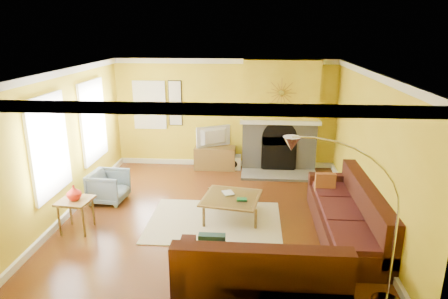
# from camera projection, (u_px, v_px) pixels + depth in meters

# --- Properties ---
(floor) EXTENTS (5.50, 6.00, 0.02)m
(floor) POSITION_uv_depth(u_px,v_px,m) (213.00, 217.00, 7.51)
(floor) COLOR brown
(floor) RESTS_ON ground
(ceiling) EXTENTS (5.50, 6.00, 0.02)m
(ceiling) POSITION_uv_depth(u_px,v_px,m) (212.00, 71.00, 6.72)
(ceiling) COLOR white
(ceiling) RESTS_ON ground
(wall_back) EXTENTS (5.50, 0.02, 2.70)m
(wall_back) POSITION_uv_depth(u_px,v_px,m) (225.00, 114.00, 9.99)
(wall_back) COLOR yellow
(wall_back) RESTS_ON ground
(wall_front) EXTENTS (5.50, 0.02, 2.70)m
(wall_front) POSITION_uv_depth(u_px,v_px,m) (184.00, 229.00, 4.25)
(wall_front) COLOR yellow
(wall_front) RESTS_ON ground
(wall_left) EXTENTS (0.02, 6.00, 2.70)m
(wall_left) POSITION_uv_depth(u_px,v_px,m) (63.00, 145.00, 7.32)
(wall_left) COLOR yellow
(wall_left) RESTS_ON ground
(wall_right) EXTENTS (0.02, 6.00, 2.70)m
(wall_right) POSITION_uv_depth(u_px,v_px,m) (371.00, 151.00, 6.92)
(wall_right) COLOR yellow
(wall_right) RESTS_ON ground
(baseboard) EXTENTS (5.50, 6.00, 0.12)m
(baseboard) POSITION_uv_depth(u_px,v_px,m) (213.00, 214.00, 7.49)
(baseboard) COLOR white
(baseboard) RESTS_ON floor
(crown_molding) EXTENTS (5.50, 6.00, 0.12)m
(crown_molding) POSITION_uv_depth(u_px,v_px,m) (212.00, 75.00, 6.74)
(crown_molding) COLOR white
(crown_molding) RESTS_ON ceiling
(window_left_near) EXTENTS (0.06, 1.22, 1.72)m
(window_left_near) POSITION_uv_depth(u_px,v_px,m) (92.00, 121.00, 8.51)
(window_left_near) COLOR white
(window_left_near) RESTS_ON wall_left
(window_left_far) EXTENTS (0.06, 1.22, 1.72)m
(window_left_far) POSITION_uv_depth(u_px,v_px,m) (48.00, 146.00, 6.70)
(window_left_far) COLOR white
(window_left_far) RESTS_ON wall_left
(window_back) EXTENTS (0.82, 0.06, 1.22)m
(window_back) POSITION_uv_depth(u_px,v_px,m) (150.00, 105.00, 10.02)
(window_back) COLOR white
(window_back) RESTS_ON wall_back
(wall_art) EXTENTS (0.34, 0.04, 1.14)m
(wall_art) POSITION_uv_depth(u_px,v_px,m) (175.00, 103.00, 9.97)
(wall_art) COLOR white
(wall_art) RESTS_ON wall_back
(fireplace) EXTENTS (1.80, 0.40, 2.70)m
(fireplace) POSITION_uv_depth(u_px,v_px,m) (280.00, 116.00, 9.69)
(fireplace) COLOR gray
(fireplace) RESTS_ON floor
(mantel) EXTENTS (1.92, 0.22, 0.08)m
(mantel) POSITION_uv_depth(u_px,v_px,m) (280.00, 122.00, 9.49)
(mantel) COLOR white
(mantel) RESTS_ON fireplace
(hearth) EXTENTS (1.80, 0.70, 0.06)m
(hearth) POSITION_uv_depth(u_px,v_px,m) (279.00, 175.00, 9.55)
(hearth) COLOR gray
(hearth) RESTS_ON floor
(sunburst) EXTENTS (0.70, 0.04, 0.70)m
(sunburst) POSITION_uv_depth(u_px,v_px,m) (281.00, 93.00, 9.30)
(sunburst) COLOR olive
(sunburst) RESTS_ON fireplace
(rug) EXTENTS (2.40, 1.80, 0.02)m
(rug) POSITION_uv_depth(u_px,v_px,m) (214.00, 222.00, 7.30)
(rug) COLOR beige
(rug) RESTS_ON floor
(sectional_sofa) EXTENTS (3.01, 3.62, 0.90)m
(sectional_sofa) POSITION_uv_depth(u_px,v_px,m) (284.00, 219.00, 6.44)
(sectional_sofa) COLOR #401B14
(sectional_sofa) RESTS_ON floor
(coffee_table) EXTENTS (1.17, 1.17, 0.40)m
(coffee_table) POSITION_uv_depth(u_px,v_px,m) (231.00, 207.00, 7.46)
(coffee_table) COLOR white
(coffee_table) RESTS_ON floor
(media_console) EXTENTS (1.02, 0.46, 0.56)m
(media_console) POSITION_uv_depth(u_px,v_px,m) (215.00, 158.00, 10.02)
(media_console) COLOR brown
(media_console) RESTS_ON floor
(tv) EXTENTS (0.85, 0.54, 0.52)m
(tv) POSITION_uv_depth(u_px,v_px,m) (215.00, 137.00, 9.87)
(tv) COLOR black
(tv) RESTS_ON media_console
(subwoofer) EXTENTS (0.33, 0.33, 0.33)m
(subwoofer) POSITION_uv_depth(u_px,v_px,m) (234.00, 162.00, 10.05)
(subwoofer) COLOR white
(subwoofer) RESTS_ON floor
(armchair) EXTENTS (0.76, 0.74, 0.64)m
(armchair) POSITION_uv_depth(u_px,v_px,m) (109.00, 187.00, 8.08)
(armchair) COLOR slate
(armchair) RESTS_ON floor
(side_table) EXTENTS (0.58, 0.58, 0.58)m
(side_table) POSITION_uv_depth(u_px,v_px,m) (77.00, 215.00, 6.92)
(side_table) COLOR brown
(side_table) RESTS_ON floor
(vase) EXTENTS (0.30, 0.30, 0.26)m
(vase) POSITION_uv_depth(u_px,v_px,m) (74.00, 193.00, 6.80)
(vase) COLOR red
(vase) RESTS_ON side_table
(book) EXTENTS (0.27, 0.31, 0.03)m
(book) POSITION_uv_depth(u_px,v_px,m) (223.00, 194.00, 7.51)
(book) COLOR white
(book) RESTS_ON coffee_table
(arc_lamp) EXTENTS (1.39, 0.36, 2.20)m
(arc_lamp) POSITION_uv_depth(u_px,v_px,m) (346.00, 226.00, 4.83)
(arc_lamp) COLOR silver
(arc_lamp) RESTS_ON floor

